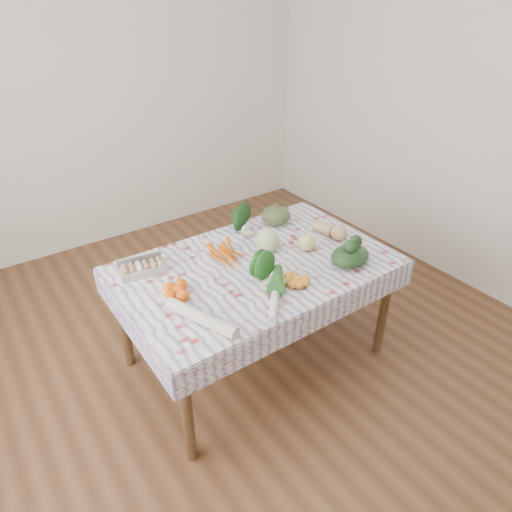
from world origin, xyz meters
TOP-DOWN VIEW (x-y plane):
  - ground at (0.00, 0.00)m, footprint 4.50×4.50m
  - wall_back at (0.00, 2.25)m, footprint 4.00×0.04m
  - dining_table at (0.00, 0.00)m, footprint 1.60×1.00m
  - tablecloth at (0.00, 0.00)m, footprint 1.66×1.06m
  - egg_carton at (-0.61, 0.29)m, footprint 0.28×0.15m
  - carrot_bunch at (-0.12, 0.15)m, footprint 0.29×0.27m
  - kale_bunch at (0.16, 0.40)m, footprint 0.18×0.16m
  - kabocha_squash at (0.43, 0.36)m, footprint 0.21×0.21m
  - cabbage at (0.15, 0.09)m, footprint 0.17×0.17m
  - butternut_squash at (0.62, 0.00)m, footprint 0.16×0.26m
  - orange_cluster at (-0.54, -0.03)m, footprint 0.30×0.30m
  - broccoli at (-0.08, -0.18)m, footprint 0.24×0.24m
  - mandarin_cluster at (0.07, -0.30)m, footprint 0.24×0.24m
  - grapefruit at (0.36, -0.05)m, footprint 0.13×0.13m
  - spinach_bag at (0.47, -0.32)m, footprint 0.30×0.26m
  - daikon at (-0.55, -0.30)m, footprint 0.22×0.46m
  - leek at (-0.11, -0.35)m, footprint 0.33×0.37m

SIDE VIEW (x-z plane):
  - ground at x=0.00m, z-range 0.00..0.00m
  - dining_table at x=0.00m, z-range 0.30..1.05m
  - tablecloth at x=0.00m, z-range 0.75..0.76m
  - carrot_bunch at x=-0.12m, z-range 0.76..0.81m
  - leek at x=-0.11m, z-range 0.76..0.81m
  - mandarin_cluster at x=0.07m, z-range 0.76..0.82m
  - daikon at x=-0.55m, z-range 0.76..0.83m
  - egg_carton at x=-0.61m, z-range 0.76..0.83m
  - orange_cluster at x=-0.54m, z-range 0.76..0.84m
  - grapefruit at x=0.36m, z-range 0.76..0.87m
  - spinach_bag at x=0.47m, z-range 0.76..0.87m
  - butternut_squash at x=0.62m, z-range 0.76..0.87m
  - broccoli at x=-0.08m, z-range 0.76..0.89m
  - kabocha_squash at x=0.43m, z-range 0.76..0.89m
  - kale_bunch at x=0.16m, z-range 0.76..0.91m
  - cabbage at x=0.15m, z-range 0.76..0.92m
  - wall_back at x=0.00m, z-range 0.00..2.80m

